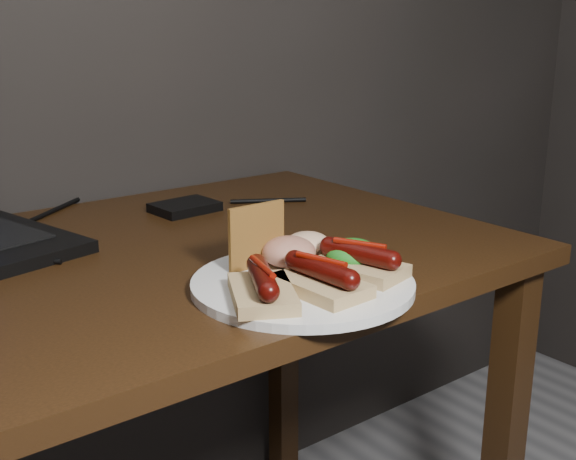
# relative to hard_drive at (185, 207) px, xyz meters

# --- Properties ---
(desk) EXTENTS (1.40, 0.70, 0.75)m
(desk) POSITION_rel_hard_drive_xyz_m (-0.34, -0.18, -0.10)
(desk) COLOR #341E0D
(desk) RESTS_ON ground
(hard_drive) EXTENTS (0.11, 0.09, 0.02)m
(hard_drive) POSITION_rel_hard_drive_xyz_m (0.00, 0.00, 0.00)
(hard_drive) COLOR black
(hard_drive) RESTS_ON desk
(plate) EXTENTS (0.36, 0.36, 0.01)m
(plate) POSITION_rel_hard_drive_xyz_m (-0.07, -0.42, -0.00)
(plate) COLOR white
(plate) RESTS_ON desk
(bread_sausage_left) EXTENTS (0.12, 0.13, 0.04)m
(bread_sausage_left) POSITION_rel_hard_drive_xyz_m (-0.16, -0.45, 0.02)
(bread_sausage_left) COLOR tan
(bread_sausage_left) RESTS_ON plate
(bread_sausage_center) EXTENTS (0.08, 0.12, 0.04)m
(bread_sausage_center) POSITION_rel_hard_drive_xyz_m (-0.08, -0.47, 0.02)
(bread_sausage_center) COLOR tan
(bread_sausage_center) RESTS_ON plate
(bread_sausage_right) EXTENTS (0.10, 0.13, 0.04)m
(bread_sausage_right) POSITION_rel_hard_drive_xyz_m (-0.01, -0.45, 0.02)
(bread_sausage_right) COLOR tan
(bread_sausage_right) RESTS_ON plate
(crispbread) EXTENTS (0.09, 0.01, 0.08)m
(crispbread) POSITION_rel_hard_drive_xyz_m (-0.09, -0.35, 0.05)
(crispbread) COLOR #9D692B
(crispbread) RESTS_ON plate
(salad_greens) EXTENTS (0.07, 0.07, 0.04)m
(salad_greens) POSITION_rel_hard_drive_xyz_m (0.01, -0.43, 0.02)
(salad_greens) COLOR #135F15
(salad_greens) RESTS_ON plate
(salsa_mound) EXTENTS (0.07, 0.07, 0.04)m
(salsa_mound) POSITION_rel_hard_drive_xyz_m (-0.06, -0.37, 0.02)
(salsa_mound) COLOR maroon
(salsa_mound) RESTS_ON plate
(coleslaw_mound) EXTENTS (0.06, 0.06, 0.04)m
(coleslaw_mound) POSITION_rel_hard_drive_xyz_m (-0.01, -0.36, 0.02)
(coleslaw_mound) COLOR beige
(coleslaw_mound) RESTS_ON plate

